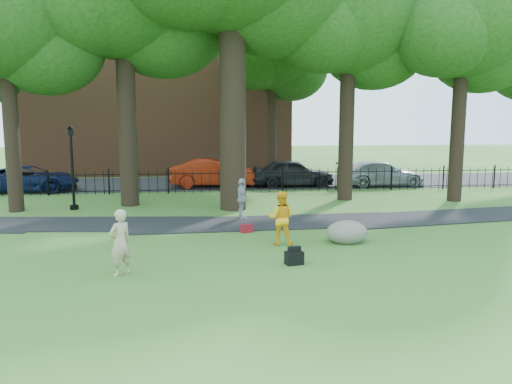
{
  "coord_description": "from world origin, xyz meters",
  "views": [
    {
      "loc": [
        -1.48,
        -13.96,
        3.75
      ],
      "look_at": [
        0.39,
        2.0,
        1.44
      ],
      "focal_mm": 35.0,
      "sensor_mm": 36.0,
      "label": 1
    }
  ],
  "objects": [
    {
      "name": "navy_van",
      "position": [
        -10.36,
        13.5,
        0.69
      ],
      "size": [
        4.99,
        2.36,
        1.38
      ],
      "primitive_type": "imported",
      "rotation": [
        0.0,
        0.0,
        1.58
      ],
      "color": "#0B163A",
      "rests_on": "ground"
    },
    {
      "name": "silver_car",
      "position": [
        9.0,
        13.56,
        0.72
      ],
      "size": [
        5.0,
        2.16,
        1.43
      ],
      "primitive_type": "imported",
      "rotation": [
        0.0,
        0.0,
        1.6
      ],
      "color": "gray",
      "rests_on": "ground"
    },
    {
      "name": "man",
      "position": [
        1.0,
        0.7,
        0.82
      ],
      "size": [
        0.92,
        0.79,
        1.64
      ],
      "primitive_type": "imported",
      "rotation": [
        0.0,
        0.0,
        2.91
      ],
      "color": "#F8A614",
      "rests_on": "ground"
    },
    {
      "name": "red_sedan",
      "position": [
        -0.61,
        14.29,
        0.8
      ],
      "size": [
        4.88,
        1.74,
        1.6
      ],
      "primitive_type": "imported",
      "rotation": [
        0.0,
        0.0,
        1.56
      ],
      "color": "maroon",
      "rests_on": "ground"
    },
    {
      "name": "footpath",
      "position": [
        1.0,
        3.9,
        0.0
      ],
      "size": [
        36.07,
        3.85,
        0.03
      ],
      "primitive_type": "cube",
      "rotation": [
        0.0,
        0.0,
        0.03
      ],
      "color": "black",
      "rests_on": "ground"
    },
    {
      "name": "woman",
      "position": [
        -3.38,
        -1.85,
        0.82
      ],
      "size": [
        0.7,
        0.69,
        1.64
      ],
      "primitive_type": "imported",
      "rotation": [
        0.0,
        0.0,
        3.9
      ],
      "color": "tan",
      "rests_on": "ground"
    },
    {
      "name": "street",
      "position": [
        0.0,
        16.0,
        0.0
      ],
      "size": [
        80.0,
        7.0,
        0.02
      ],
      "primitive_type": "cube",
      "color": "black",
      "rests_on": "ground"
    },
    {
      "name": "grey_car",
      "position": [
        3.92,
        13.91,
        0.79
      ],
      "size": [
        4.73,
        2.11,
        1.58
      ],
      "primitive_type": "imported",
      "rotation": [
        0.0,
        0.0,
        1.52
      ],
      "color": "black",
      "rests_on": "ground"
    },
    {
      "name": "boulder",
      "position": [
        3.08,
        0.69,
        0.38
      ],
      "size": [
        1.38,
        1.09,
        0.75
      ],
      "primitive_type": "ellipsoid",
      "rotation": [
        0.0,
        0.0,
        -0.1
      ],
      "color": "#5D564E",
      "rests_on": "ground"
    },
    {
      "name": "lamppost",
      "position": [
        -6.73,
        7.68,
        1.74
      ],
      "size": [
        0.35,
        0.35,
        3.55
      ],
      "rotation": [
        0.0,
        0.0,
        0.28
      ],
      "color": "black",
      "rests_on": "ground"
    },
    {
      "name": "backpack",
      "position": [
        1.0,
        -1.45,
        0.17
      ],
      "size": [
        0.51,
        0.38,
        0.34
      ],
      "primitive_type": "cube",
      "rotation": [
        0.0,
        0.0,
        0.23
      ],
      "color": "black",
      "rests_on": "ground"
    },
    {
      "name": "tree_row",
      "position": [
        0.52,
        8.4,
        8.15
      ],
      "size": [
        26.82,
        7.96,
        12.42
      ],
      "color": "black",
      "rests_on": "ground"
    },
    {
      "name": "iron_fence",
      "position": [
        0.0,
        12.0,
        0.6
      ],
      "size": [
        44.0,
        0.04,
        1.2
      ],
      "color": "black",
      "rests_on": "ground"
    },
    {
      "name": "brick_building",
      "position": [
        -4.0,
        24.0,
        6.0
      ],
      "size": [
        18.0,
        8.0,
        12.0
      ],
      "primitive_type": "cube",
      "color": "brown",
      "rests_on": "ground"
    },
    {
      "name": "pedestrian",
      "position": [
        0.17,
        4.7,
        0.79
      ],
      "size": [
        0.48,
        0.96,
        1.58
      ],
      "primitive_type": "imported",
      "rotation": [
        0.0,
        0.0,
        1.68
      ],
      "color": "#9A999E",
      "rests_on": "ground"
    },
    {
      "name": "ground",
      "position": [
        0.0,
        0.0,
        0.0
      ],
      "size": [
        120.0,
        120.0,
        0.0
      ],
      "primitive_type": "plane",
      "color": "#2D5F21",
      "rests_on": "ground"
    },
    {
      "name": "red_bag",
      "position": [
        0.13,
        2.47,
        0.13
      ],
      "size": [
        0.46,
        0.38,
        0.27
      ],
      "primitive_type": "cube",
      "rotation": [
        0.0,
        0.0,
        0.38
      ],
      "color": "maroon",
      "rests_on": "ground"
    }
  ]
}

